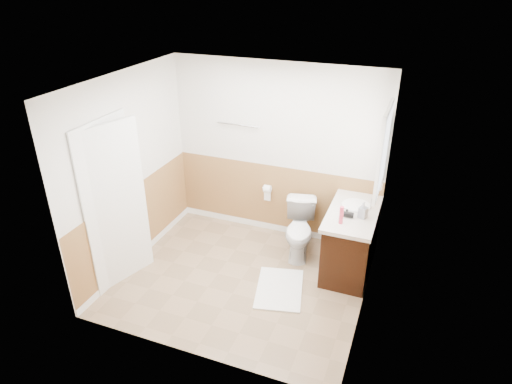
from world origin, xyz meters
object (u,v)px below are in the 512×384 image
at_px(toilet, 300,230).
at_px(vanity_cabinet, 350,242).
at_px(bath_mat, 279,289).
at_px(soap_dispenser, 363,210).
at_px(lotion_bottle, 341,215).

xyz_separation_m(toilet, vanity_cabinet, (0.70, -0.10, 0.03)).
relative_size(bath_mat, soap_dispenser, 3.89).
distance_m(toilet, soap_dispenser, 1.03).
bearing_deg(vanity_cabinet, toilet, 172.01).
height_order(toilet, lotion_bottle, lotion_bottle).
bearing_deg(toilet, soap_dispenser, -27.19).
bearing_deg(lotion_bottle, bath_mat, -145.69).
xyz_separation_m(bath_mat, lotion_bottle, (0.60, 0.41, 0.95)).
distance_m(vanity_cabinet, lotion_bottle, 0.66).
distance_m(bath_mat, vanity_cabinet, 1.10).
bearing_deg(toilet, lotion_bottle, -48.81).
height_order(toilet, soap_dispenser, soap_dispenser).
bearing_deg(soap_dispenser, vanity_cabinet, 137.59).
bearing_deg(lotion_bottle, toilet, 144.19).
distance_m(bath_mat, soap_dispenser, 1.40).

